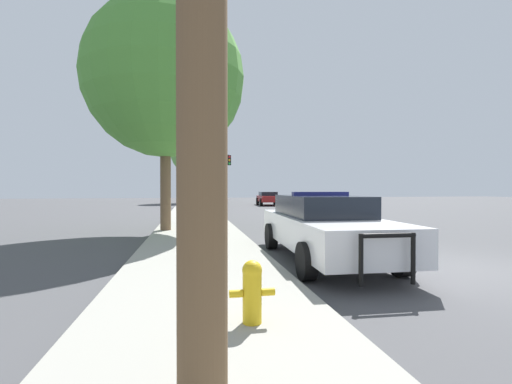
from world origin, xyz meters
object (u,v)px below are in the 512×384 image
traffic_light (208,168)px  car_background_distant (218,194)px  fire_hydrant (252,290)px  car_background_oncoming (268,198)px  tree_sidewalk_far (192,153)px  tree_sidewalk_near (165,79)px  police_car (323,225)px

traffic_light → car_background_distant: (2.48, 20.66, -2.67)m
fire_hydrant → car_background_oncoming: size_ratio=0.15×
traffic_light → car_background_distant: 20.98m
traffic_light → tree_sidewalk_far: bearing=99.0°
traffic_light → car_background_distant: bearing=83.2°
fire_hydrant → traffic_light: size_ratio=0.15×
fire_hydrant → tree_sidewalk_near: (-1.55, 8.94, 5.05)m
police_car → car_background_distant: 44.16m
police_car → tree_sidewalk_far: bearing=-82.8°
fire_hydrant → car_background_distant: bearing=86.0°
police_car → tree_sidewalk_far: size_ratio=0.68×
fire_hydrant → traffic_light: bearing=88.1°
police_car → fire_hydrant: police_car is taller
tree_sidewalk_far → police_car: bearing=-85.1°
car_background_distant → police_car: bearing=-91.3°
car_background_distant → tree_sidewalk_near: tree_sidewalk_near is taller
car_background_oncoming → tree_sidewalk_far: bearing=-40.7°
traffic_light → tree_sidewalk_near: size_ratio=0.56×
police_car → tree_sidewalk_near: size_ratio=0.65×
car_background_oncoming → tree_sidewalk_far: size_ratio=0.57×
traffic_light → car_background_distant: size_ratio=1.16×
car_background_oncoming → police_car: bearing=84.1°
fire_hydrant → tree_sidewalk_far: bearing=90.8°
fire_hydrant → car_background_distant: 47.89m
car_background_distant → car_background_oncoming: size_ratio=0.88×
tree_sidewalk_near → tree_sidewalk_far: bearing=87.7°
police_car → traffic_light: bearing=-84.3°
car_background_oncoming → tree_sidewalk_far: (-7.20, 7.16, 4.90)m
car_background_oncoming → traffic_light: bearing=18.5°
fire_hydrant → traffic_light: traffic_light is taller
tree_sidewalk_near → fire_hydrant: bearing=-80.1°
police_car → fire_hydrant: bearing=59.9°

